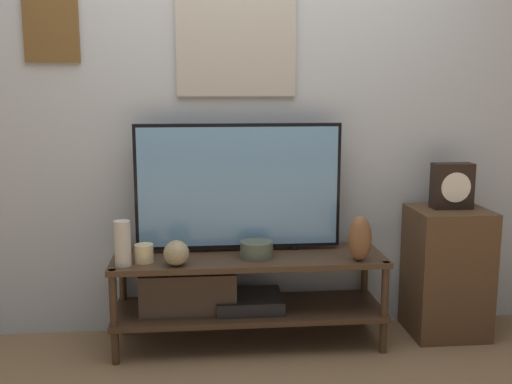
# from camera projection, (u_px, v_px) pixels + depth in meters

# --- Properties ---
(ground_plane) EXTENTS (12.00, 12.00, 0.00)m
(ground_plane) POSITION_uv_depth(u_px,v_px,m) (253.00, 364.00, 3.05)
(ground_plane) COLOR #846647
(wall_back) EXTENTS (6.40, 0.08, 2.70)m
(wall_back) POSITION_uv_depth(u_px,v_px,m) (243.00, 92.00, 3.33)
(wall_back) COLOR #B2BCC6
(wall_back) RESTS_ON ground_plane
(media_console) EXTENTS (1.46, 0.44, 0.50)m
(media_console) POSITION_uv_depth(u_px,v_px,m) (227.00, 289.00, 3.24)
(media_console) COLOR #422D1E
(media_console) RESTS_ON ground_plane
(television) EXTENTS (1.12, 0.05, 0.70)m
(television) POSITION_uv_depth(u_px,v_px,m) (239.00, 187.00, 3.25)
(television) COLOR black
(television) RESTS_ON media_console
(vase_wide_bowl) EXTENTS (0.17, 0.17, 0.09)m
(vase_wide_bowl) POSITION_uv_depth(u_px,v_px,m) (256.00, 250.00, 3.17)
(vase_wide_bowl) COLOR #4C5647
(vase_wide_bowl) RESTS_ON media_console
(vase_tall_ceramic) EXTENTS (0.08, 0.08, 0.23)m
(vase_tall_ceramic) POSITION_uv_depth(u_px,v_px,m) (123.00, 243.00, 3.01)
(vase_tall_ceramic) COLOR beige
(vase_tall_ceramic) RESTS_ON media_console
(vase_urn_stoneware) EXTENTS (0.12, 0.11, 0.24)m
(vase_urn_stoneware) POSITION_uv_depth(u_px,v_px,m) (360.00, 238.00, 3.10)
(vase_urn_stoneware) COLOR brown
(vase_urn_stoneware) RESTS_ON media_console
(vase_round_glass) EXTENTS (0.13, 0.13, 0.13)m
(vase_round_glass) POSITION_uv_depth(u_px,v_px,m) (176.00, 253.00, 3.03)
(vase_round_glass) COLOR tan
(vase_round_glass) RESTS_ON media_console
(candle_jar) EXTENTS (0.10, 0.10, 0.09)m
(candle_jar) POSITION_uv_depth(u_px,v_px,m) (144.00, 253.00, 3.09)
(candle_jar) COLOR beige
(candle_jar) RESTS_ON media_console
(side_table) EXTENTS (0.41, 0.38, 0.72)m
(side_table) POSITION_uv_depth(u_px,v_px,m) (447.00, 272.00, 3.38)
(side_table) COLOR #513823
(side_table) RESTS_ON ground_plane
(mantel_clock) EXTENTS (0.22, 0.11, 0.25)m
(mantel_clock) POSITION_uv_depth(u_px,v_px,m) (452.00, 186.00, 3.32)
(mantel_clock) COLOR black
(mantel_clock) RESTS_ON side_table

